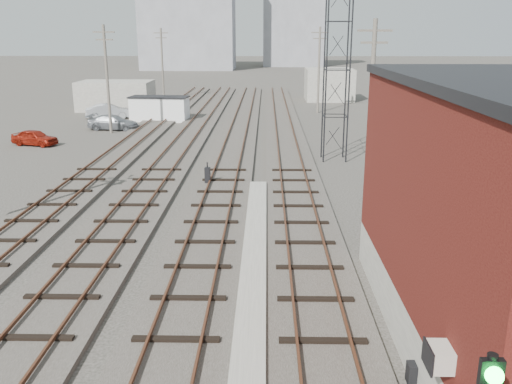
{
  "coord_description": "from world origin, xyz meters",
  "views": [
    {
      "loc": [
        0.93,
        -1.16,
        8.2
      ],
      "look_at": [
        0.54,
        19.43,
        2.2
      ],
      "focal_mm": 38.0,
      "sensor_mm": 36.0,
      "label": 1
    }
  ],
  "objects_px": {
    "car_grey": "(113,122)",
    "car_red": "(35,138)",
    "site_trailer": "(160,108)",
    "car_silver": "(109,111)",
    "switch_stand": "(208,176)"
  },
  "relations": [
    {
      "from": "car_grey",
      "to": "car_red",
      "type": "bearing_deg",
      "value": 155.23
    },
    {
      "from": "site_trailer",
      "to": "car_silver",
      "type": "height_order",
      "value": "site_trailer"
    },
    {
      "from": "car_red",
      "to": "car_silver",
      "type": "distance_m",
      "value": 13.93
    },
    {
      "from": "switch_stand",
      "to": "car_silver",
      "type": "height_order",
      "value": "car_silver"
    },
    {
      "from": "car_red",
      "to": "car_silver",
      "type": "xyz_separation_m",
      "value": [
        1.86,
        13.8,
        0.14
      ]
    },
    {
      "from": "car_red",
      "to": "site_trailer",
      "type": "bearing_deg",
      "value": -14.22
    },
    {
      "from": "site_trailer",
      "to": "car_grey",
      "type": "bearing_deg",
      "value": -115.46
    },
    {
      "from": "switch_stand",
      "to": "car_grey",
      "type": "distance_m",
      "value": 21.32
    },
    {
      "from": "car_red",
      "to": "car_grey",
      "type": "xyz_separation_m",
      "value": [
        4.08,
        7.25,
        0.05
      ]
    },
    {
      "from": "switch_stand",
      "to": "car_silver",
      "type": "bearing_deg",
      "value": 120.72
    },
    {
      "from": "site_trailer",
      "to": "car_grey",
      "type": "relative_size",
      "value": 1.31
    },
    {
      "from": "switch_stand",
      "to": "car_silver",
      "type": "distance_m",
      "value": 28.16
    },
    {
      "from": "site_trailer",
      "to": "car_red",
      "type": "xyz_separation_m",
      "value": [
        -7.26,
        -12.54,
        -0.6
      ]
    },
    {
      "from": "switch_stand",
      "to": "car_grey",
      "type": "xyz_separation_m",
      "value": [
        -10.42,
        18.61,
        0.06
      ]
    },
    {
      "from": "car_red",
      "to": "car_silver",
      "type": "bearing_deg",
      "value": 8.17
    }
  ]
}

